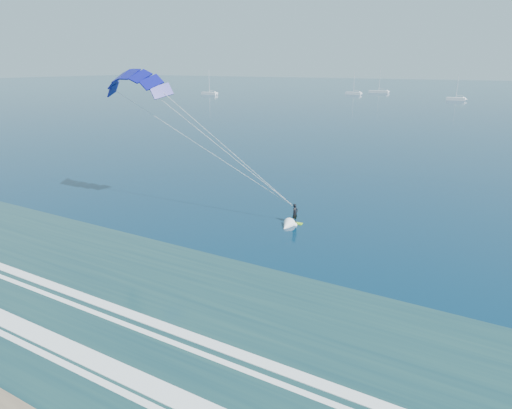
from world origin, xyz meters
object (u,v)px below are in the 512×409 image
object	(u,v)px
sailboat_1	(353,93)
sailboat_2	(379,92)
kitesurfer_rig	(207,137)
sailboat_3	(456,99)
sailboat_0	(209,93)

from	to	relation	value
sailboat_1	sailboat_2	distance (m)	19.61
kitesurfer_rig	sailboat_3	bearing A→B (deg)	90.19
sailboat_2	kitesurfer_rig	bearing A→B (deg)	-78.39
sailboat_1	kitesurfer_rig	bearing A→B (deg)	-75.21
kitesurfer_rig	sailboat_0	xyz separation A→B (m)	(-105.18, 144.24, -6.78)
kitesurfer_rig	sailboat_0	size ratio (longest dim) A/B	1.94
sailboat_0	sailboat_1	xyz separation A→B (m)	(57.81, 35.14, -0.00)
sailboat_1	sailboat_3	size ratio (longest dim) A/B	1.05
sailboat_2	sailboat_3	bearing A→B (deg)	-39.52
sailboat_1	sailboat_0	bearing A→B (deg)	-148.71
kitesurfer_rig	sailboat_3	xyz separation A→B (m)	(-0.54, 164.72, -6.79)
sailboat_0	sailboat_2	world-z (taller)	sailboat_2
sailboat_0	sailboat_3	distance (m)	106.62
kitesurfer_rig	sailboat_3	distance (m)	164.86
sailboat_0	sailboat_1	world-z (taller)	sailboat_0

